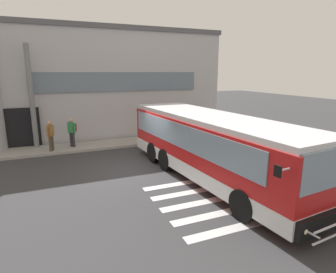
{
  "coord_description": "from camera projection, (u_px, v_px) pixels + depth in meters",
  "views": [
    {
      "loc": [
        -3.17,
        -11.92,
        4.41
      ],
      "look_at": [
        1.66,
        -0.39,
        1.5
      ],
      "focal_mm": 29.76,
      "sensor_mm": 36.0,
      "label": 1
    }
  ],
  "objects": [
    {
      "name": "bus_main_foreground",
      "position": [
        212.0,
        148.0,
        11.48
      ],
      "size": [
        3.48,
        10.77,
        2.7
      ],
      "color": "red",
      "rests_on": "ground"
    },
    {
      "name": "boarding_curb",
      "position": [
        111.0,
        144.0,
        17.2
      ],
      "size": [
        20.61,
        2.0,
        0.15
      ],
      "primitive_type": "cube",
      "color": "#9E9B93",
      "rests_on": "ground"
    },
    {
      "name": "entry_support_column",
      "position": [
        32.0,
        97.0,
        15.5
      ],
      "size": [
        0.28,
        0.28,
        5.77
      ],
      "primitive_type": "cylinder",
      "color": "slate",
      "rests_on": "boarding_curb"
    },
    {
      "name": "terminal_building",
      "position": [
        84.0,
        82.0,
        22.19
      ],
      "size": [
        18.41,
        13.8,
        7.28
      ],
      "color": "#B7B7BC",
      "rests_on": "ground"
    },
    {
      "name": "passenger_near_column",
      "position": [
        50.0,
        134.0,
        15.19
      ],
      "size": [
        0.39,
        0.51,
        1.68
      ],
      "color": "#4C4233",
      "rests_on": "boarding_curb"
    },
    {
      "name": "bay_paint_stripes",
      "position": [
        218.0,
        199.0,
        9.88
      ],
      "size": [
        4.4,
        3.96,
        0.01
      ],
      "color": "silver",
      "rests_on": "ground"
    },
    {
      "name": "ground_plane",
      "position": [
        132.0,
        170.0,
        12.9
      ],
      "size": [
        80.0,
        90.0,
        0.02
      ],
      "primitive_type": "cube",
      "color": "#353538",
      "rests_on": "ground"
    },
    {
      "name": "passenger_by_doorway",
      "position": [
        72.0,
        130.0,
        16.05
      ],
      "size": [
        0.5,
        0.52,
        1.68
      ],
      "color": "#2D2D33",
      "rests_on": "boarding_curb"
    }
  ]
}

